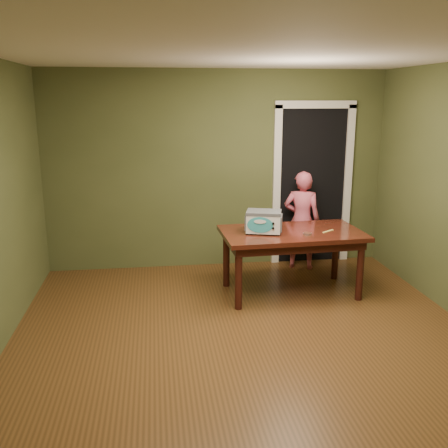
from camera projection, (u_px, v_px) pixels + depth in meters
name	position (u px, v px, depth m)	size (l,w,h in m)	color
floor	(253.00, 352.00, 4.52)	(5.00, 5.00, 0.00)	brown
room_shell	(256.00, 164.00, 4.10)	(4.52, 5.02, 2.61)	#4D542D
doorway	(306.00, 183.00, 7.10)	(1.10, 0.66, 2.25)	black
dining_table	(292.00, 240.00, 5.74)	(1.64, 0.97, 0.75)	#35150C
toy_oven	(264.00, 221.00, 5.62)	(0.46, 0.37, 0.25)	#4C4F54
baking_pan	(307.00, 234.00, 5.57)	(0.10, 0.10, 0.02)	silver
spatula	(328.00, 231.00, 5.70)	(0.18, 0.03, 0.01)	#E2C962
child	(302.00, 220.00, 6.61)	(0.48, 0.31, 1.31)	#CB536B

